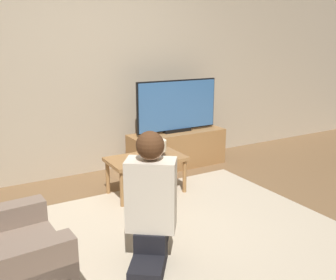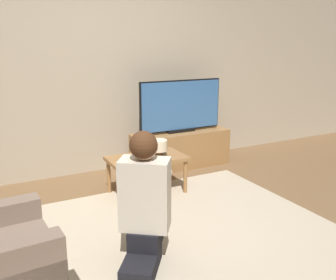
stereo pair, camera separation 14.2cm
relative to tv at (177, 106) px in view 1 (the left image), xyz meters
The scene contains 8 objects.
ground_plane 2.04m from the tv, 124.10° to the right, with size 10.00×10.00×0.00m, color brown.
wall_back 1.24m from the tv, 160.79° to the left, with size 10.00×0.06×2.60m.
rug 2.04m from the tv, 124.10° to the right, with size 2.94×2.28×0.02m.
tv_stand 0.55m from the tv, 90.00° to the right, with size 1.25×0.37×0.45m.
tv is the anchor object (origin of this frame).
coffee_table 1.04m from the tv, 140.70° to the right, with size 0.78×0.45×0.40m.
person_kneeling 2.17m from the tv, 126.13° to the right, with size 0.64×0.75×0.96m.
table_lamp 0.93m from the tv, 134.38° to the right, with size 0.18×0.18×0.17m.
Camera 1 is at (-1.30, -2.30, 1.54)m, focal length 40.00 mm.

